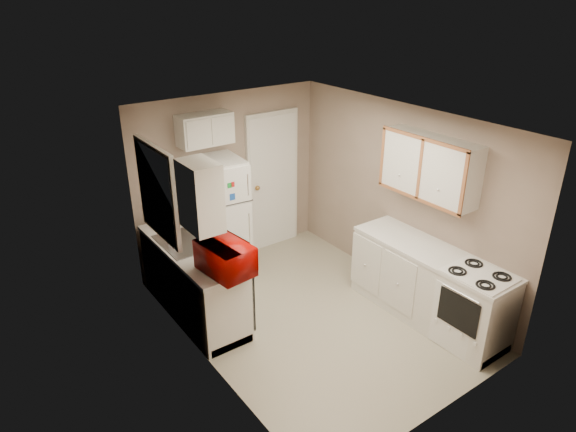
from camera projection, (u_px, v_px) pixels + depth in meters
floor at (312, 316)px, 6.23m from camera, size 3.80×3.80×0.00m
ceiling at (317, 121)px, 5.23m from camera, size 3.80×3.80×0.00m
wall_left at (201, 263)px, 4.99m from camera, size 3.80×3.80×0.00m
wall_right at (401, 199)px, 6.47m from camera, size 3.80×3.80×0.00m
wall_back at (229, 179)px, 7.14m from camera, size 2.80×2.80×0.00m
wall_front at (453, 306)px, 4.33m from camera, size 2.80×2.80×0.00m
left_counter at (194, 280)px, 6.13m from camera, size 0.60×1.80×0.90m
dishwasher at (240, 292)px, 5.82m from camera, size 0.03×0.58×0.72m
sink at (185, 245)px, 6.07m from camera, size 0.54×0.74×0.16m
microwave at (226, 260)px, 5.36m from camera, size 0.64×0.40×0.40m
soap_bottle at (165, 222)px, 6.32m from camera, size 0.09×0.10×0.17m
window_blinds at (158, 192)px, 5.62m from camera, size 0.10×0.98×1.08m
upper_cabinet_left at (200, 196)px, 4.98m from camera, size 0.30×0.45×0.70m
refrigerator at (217, 218)px, 6.84m from camera, size 0.73×0.72×1.65m
cabinet_over_fridge at (205, 129)px, 6.48m from camera, size 0.70×0.30×0.40m
interior_door at (273, 181)px, 7.55m from camera, size 0.86×0.06×2.08m
right_counter at (428, 285)px, 6.03m from camera, size 0.60×2.00×0.90m
stove at (472, 315)px, 5.57m from camera, size 0.54×0.66×0.79m
upper_cabinet_right at (430, 167)px, 5.78m from camera, size 0.30×1.20×0.70m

